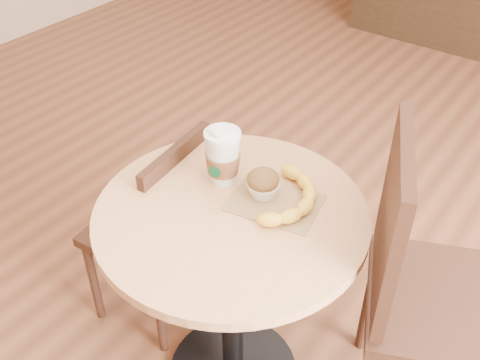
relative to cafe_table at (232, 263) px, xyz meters
The scene contains 7 objects.
cafe_table is the anchor object (origin of this frame).
chair_left 0.39m from the cafe_table, 169.66° to the left, with size 0.39×0.39×0.80m.
chair_right 0.55m from the cafe_table, 26.78° to the left, with size 0.58×0.58×1.01m.
kraft_bag 0.24m from the cafe_table, 51.66° to the left, with size 0.24×0.18×0.00m, color olive.
coffee_cup 0.31m from the cafe_table, 136.60° to the left, with size 0.10×0.11×0.17m.
muffin 0.27m from the cafe_table, 73.10° to the left, with size 0.09×0.09×0.08m.
banana 0.27m from the cafe_table, 46.48° to the left, with size 0.18×0.28×0.04m, color yellow, non-canonical shape.
Camera 1 is at (0.72, -0.98, 1.74)m, focal length 42.00 mm.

